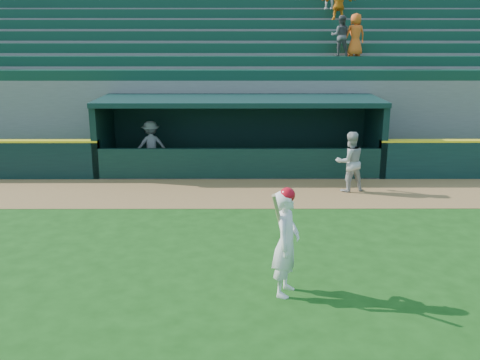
% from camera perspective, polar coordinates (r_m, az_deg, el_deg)
% --- Properties ---
extents(ground, '(120.00, 120.00, 0.00)m').
position_cam_1_polar(ground, '(11.13, 0.02, -8.66)').
color(ground, '#164511').
rests_on(ground, ground).
extents(warning_track, '(40.00, 3.00, 0.01)m').
position_cam_1_polar(warning_track, '(15.74, -0.04, -1.37)').
color(warning_track, olive).
rests_on(warning_track, ground).
extents(dugout_player_front, '(1.00, 0.86, 1.79)m').
position_cam_1_polar(dugout_player_front, '(16.03, 11.63, 1.92)').
color(dugout_player_front, '#A9A9A4').
rests_on(dugout_player_front, ground).
extents(dugout_player_inside, '(1.22, 0.91, 1.67)m').
position_cam_1_polar(dugout_player_inside, '(18.60, -9.48, 3.68)').
color(dugout_player_inside, '#9E9E99').
rests_on(dugout_player_inside, ground).
extents(dugout, '(9.40, 2.80, 2.46)m').
position_cam_1_polar(dugout, '(18.45, -0.06, 5.45)').
color(dugout, slate).
rests_on(dugout, ground).
extents(stands, '(34.50, 6.25, 7.52)m').
position_cam_1_polar(stands, '(22.84, -0.07, 9.99)').
color(stands, slate).
rests_on(stands, ground).
extents(batter_at_plate, '(0.66, 0.87, 2.00)m').
position_cam_1_polar(batter_at_plate, '(9.50, 4.94, -6.58)').
color(batter_at_plate, white).
rests_on(batter_at_plate, ground).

